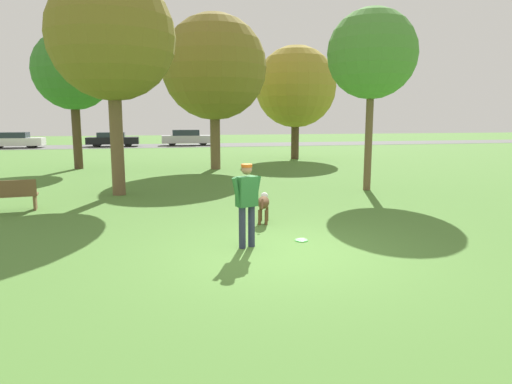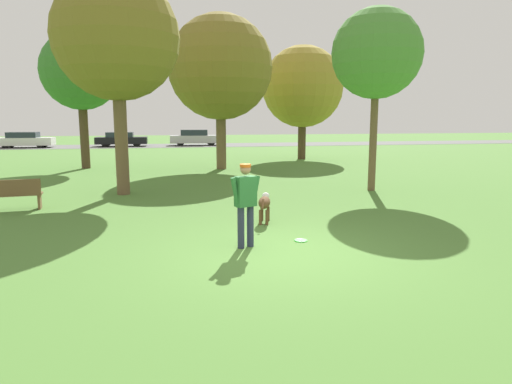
% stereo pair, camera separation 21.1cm
% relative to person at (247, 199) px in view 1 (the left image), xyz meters
% --- Properties ---
extents(ground_plane, '(120.00, 120.00, 0.00)m').
position_rel_person_xyz_m(ground_plane, '(0.55, -0.47, -0.93)').
color(ground_plane, '#4C7A33').
extents(far_road_strip, '(120.00, 6.00, 0.01)m').
position_rel_person_xyz_m(far_road_strip, '(0.55, 33.53, -0.93)').
color(far_road_strip, '#5B5B59').
rests_on(far_road_strip, ground_plane).
extents(person, '(0.63, 0.35, 1.59)m').
position_rel_person_xyz_m(person, '(0.00, 0.00, 0.00)').
color(person, '#2D334C').
rests_on(person, ground_plane).
extents(dog, '(0.48, 1.09, 0.65)m').
position_rel_person_xyz_m(dog, '(0.82, 1.99, -0.47)').
color(dog, brown).
rests_on(dog, ground_plane).
extents(frisbee, '(0.26, 0.26, 0.02)m').
position_rel_person_xyz_m(frisbee, '(1.16, 0.21, -0.92)').
color(frisbee, '#33D838').
rests_on(frisbee, ground_plane).
extents(tree_near_left, '(3.88, 3.88, 6.83)m').
position_rel_person_xyz_m(tree_near_left, '(-2.76, 6.85, 3.93)').
color(tree_near_left, brown).
rests_on(tree_near_left, ground_plane).
extents(tree_mid_center, '(4.91, 4.91, 7.26)m').
position_rel_person_xyz_m(tree_mid_center, '(1.31, 13.65, 3.85)').
color(tree_mid_center, brown).
rests_on(tree_mid_center, ground_plane).
extents(tree_far_left, '(3.71, 3.71, 6.53)m').
position_rel_person_xyz_m(tree_far_left, '(-5.18, 15.26, 3.71)').
color(tree_far_left, '#4C3826').
rests_on(tree_far_left, ground_plane).
extents(tree_near_right, '(2.94, 2.94, 6.00)m').
position_rel_person_xyz_m(tree_near_right, '(5.46, 5.98, 3.57)').
color(tree_near_right, brown).
rests_on(tree_near_right, ground_plane).
extents(tree_far_right, '(4.79, 4.79, 6.67)m').
position_rel_person_xyz_m(tree_far_right, '(6.78, 18.16, 3.33)').
color(tree_far_right, '#4C3826').
rests_on(tree_far_right, ground_plane).
extents(parked_car_white, '(4.49, 1.80, 1.30)m').
position_rel_person_xyz_m(parked_car_white, '(-12.71, 33.14, -0.29)').
color(parked_car_white, white).
rests_on(parked_car_white, ground_plane).
extents(parked_car_black, '(4.37, 1.84, 1.24)m').
position_rel_person_xyz_m(parked_car_black, '(-4.94, 33.30, -0.30)').
color(parked_car_black, black).
rests_on(parked_car_black, ground_plane).
extents(parked_car_silver, '(4.61, 1.82, 1.41)m').
position_rel_person_xyz_m(parked_car_silver, '(1.49, 33.48, -0.23)').
color(parked_car_silver, '#B7B7BC').
rests_on(parked_car_silver, ground_plane).
extents(park_bench, '(1.44, 0.56, 0.84)m').
position_rel_person_xyz_m(park_bench, '(-5.42, 4.71, -0.48)').
color(park_bench, brown).
rests_on(park_bench, ground_plane).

